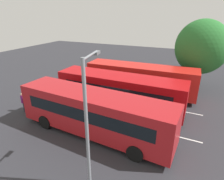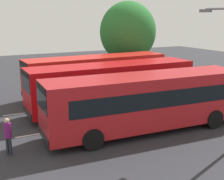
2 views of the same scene
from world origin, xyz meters
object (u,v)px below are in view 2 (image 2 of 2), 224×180
Objects in this scene: pedestrian at (8,133)px; bus_far_left at (96,74)px; depot_tree at (128,32)px; bus_center_left at (112,85)px; bus_center_right at (147,100)px.

bus_far_left is at bearing 0.12° from pedestrian.
pedestrian is at bearing 42.39° from depot_tree.
bus_center_right is at bearing 88.68° from bus_center_left.
bus_center_right is (0.89, 8.35, 0.00)m from bus_far_left.
bus_center_right is at bearing -47.25° from pedestrian.
bus_center_left is 10.75m from depot_tree.
bus_far_left is at bearing 38.52° from depot_tree.
pedestrian is 0.23× the size of depot_tree.
pedestrian is at bearing 43.53° from bus_far_left.
bus_far_left is 1.00× the size of bus_center_left.
bus_far_left is 0.99× the size of bus_center_right.
pedestrian is at bearing 1.42° from bus_center_right.
bus_far_left is at bearing -92.03° from bus_center_right.
depot_tree is (-6.13, -8.34, 2.94)m from bus_center_left.
bus_far_left is 7.50m from depot_tree.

